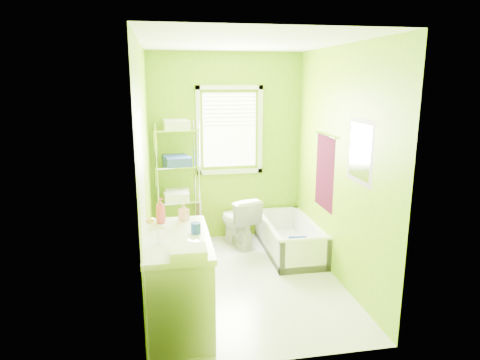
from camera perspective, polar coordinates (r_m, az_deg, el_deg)
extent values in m
plane|color=silver|center=(5.01, 0.71, -13.25)|extent=(2.90, 2.90, 0.00)
cube|color=#74A307|center=(5.99, -1.88, 4.28)|extent=(2.10, 0.04, 2.60)
cube|color=#74A307|center=(3.21, 5.67, -3.80)|extent=(2.10, 0.04, 2.60)
cube|color=#74A307|center=(4.50, -12.48, 0.94)|extent=(0.04, 2.90, 2.60)
cube|color=#74A307|center=(4.88, 12.95, 1.87)|extent=(0.04, 2.90, 2.60)
cube|color=white|center=(4.49, 0.81, 17.90)|extent=(2.10, 2.90, 0.04)
cube|color=white|center=(5.95, -1.41, 6.66)|extent=(0.74, 0.01, 1.01)
cube|color=white|center=(6.02, -1.35, 1.15)|extent=(0.92, 0.05, 0.06)
cube|color=white|center=(5.89, -1.41, 12.25)|extent=(0.92, 0.05, 0.06)
cube|color=white|center=(5.88, -5.55, 6.52)|extent=(0.06, 0.05, 1.22)
cube|color=white|center=(6.01, 2.70, 6.71)|extent=(0.06, 0.05, 1.22)
cube|color=white|center=(5.90, -1.39, 9.43)|extent=(0.72, 0.02, 0.50)
cube|color=white|center=(3.62, -12.60, -7.05)|extent=(0.02, 0.80, 2.00)
sphere|color=gold|center=(3.93, -11.87, -5.37)|extent=(0.07, 0.07, 0.07)
cube|color=#3A0618|center=(5.23, 11.22, 1.02)|extent=(0.02, 0.58, 0.90)
cylinder|color=silver|center=(5.14, 11.29, 5.91)|extent=(0.02, 0.62, 0.02)
cube|color=#CC5972|center=(4.34, 15.79, 3.66)|extent=(0.02, 0.54, 0.64)
cube|color=white|center=(4.34, 15.69, 3.66)|extent=(0.01, 0.44, 0.54)
cube|color=white|center=(5.79, 6.56, -9.03)|extent=(0.63, 1.36, 0.09)
cube|color=white|center=(5.66, 3.81, -7.79)|extent=(0.06, 1.36, 0.41)
cube|color=white|center=(5.82, 9.32, -7.34)|extent=(0.06, 1.36, 0.41)
cube|color=white|center=(5.17, 8.69, -10.07)|extent=(0.63, 0.06, 0.41)
cube|color=white|center=(6.32, 4.91, -5.52)|extent=(0.63, 0.06, 0.41)
cylinder|color=white|center=(5.09, 8.77, -7.96)|extent=(0.63, 0.06, 0.06)
cylinder|color=#122CAA|center=(5.39, 7.90, -10.00)|extent=(0.32, 0.32, 0.06)
cylinder|color=yellow|center=(5.37, 7.92, -9.50)|extent=(0.30, 0.30, 0.05)
cube|color=#122CAA|center=(5.46, 7.65, -8.51)|extent=(0.23, 0.06, 0.21)
imported|color=white|center=(5.87, -0.26, -5.45)|extent=(0.59, 0.78, 0.70)
cube|color=silver|center=(4.10, -8.20, -13.44)|extent=(0.56, 1.12, 0.81)
cube|color=silver|center=(3.92, -8.41, -7.82)|extent=(0.59, 1.15, 0.05)
ellipsoid|color=white|center=(3.79, -8.02, -8.70)|extent=(0.39, 0.50, 0.13)
cylinder|color=silver|center=(3.75, -10.87, -7.40)|extent=(0.03, 0.03, 0.16)
cylinder|color=silver|center=(3.72, -10.92, -6.39)|extent=(0.12, 0.02, 0.02)
imported|color=#E74369|center=(4.26, -10.56, -4.03)|extent=(0.14, 0.14, 0.25)
imported|color=pink|center=(4.32, -7.49, -4.23)|extent=(0.11, 0.11, 0.17)
cylinder|color=#193CA8|center=(3.96, -5.91, -6.39)|extent=(0.09, 0.09, 0.10)
cube|color=white|center=(3.48, -6.91, -9.53)|extent=(0.29, 0.23, 0.07)
cylinder|color=silver|center=(5.63, -10.87, -1.21)|extent=(0.02, 0.02, 1.70)
cylinder|color=silver|center=(5.95, -11.16, -0.43)|extent=(0.02, 0.02, 1.70)
cylinder|color=silver|center=(5.70, -5.41, -0.85)|extent=(0.02, 0.02, 1.70)
cylinder|color=silver|center=(6.02, -5.98, -0.10)|extent=(0.02, 0.02, 1.70)
cube|color=silver|center=(6.02, -8.13, -7.03)|extent=(0.60, 0.41, 0.02)
cube|color=silver|center=(5.87, -8.28, -2.65)|extent=(0.60, 0.41, 0.02)
cube|color=silver|center=(5.76, -8.44, 1.93)|extent=(0.60, 0.41, 0.02)
cube|color=silver|center=(5.69, -8.60, 6.66)|extent=(0.60, 0.41, 0.02)
cube|color=white|center=(5.58, -8.43, 7.24)|extent=(0.34, 0.24, 0.12)
cube|color=white|center=(5.81, -8.71, 7.47)|extent=(0.34, 0.24, 0.12)
cube|color=#2E4DA8|center=(5.65, -8.15, 2.41)|extent=(0.34, 0.24, 0.12)
cube|color=#2E4DA8|center=(5.87, -8.73, 2.81)|extent=(0.34, 0.24, 0.12)
cube|color=white|center=(5.77, -8.48, -2.25)|extent=(0.34, 0.24, 0.12)
cube|color=white|center=(5.99, -8.43, -1.67)|extent=(0.34, 0.24, 0.12)
cube|color=#D08D94|center=(5.99, -5.51, -4.85)|extent=(0.06, 0.30, 0.53)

